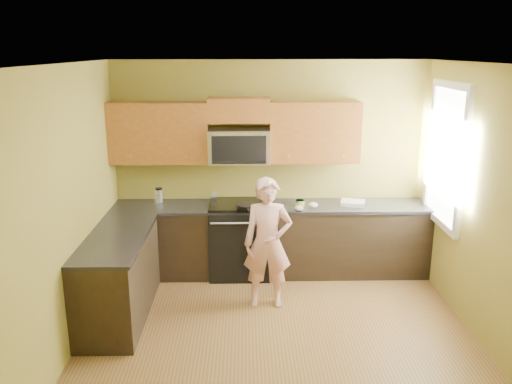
{
  "coord_description": "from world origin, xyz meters",
  "views": [
    {
      "loc": [
        -0.33,
        -4.56,
        2.83
      ],
      "look_at": [
        -0.2,
        1.3,
        1.2
      ],
      "focal_mm": 36.33,
      "sensor_mm": 36.0,
      "label": 1
    }
  ],
  "objects_px": {
    "microwave": "(239,162)",
    "butter_tub": "(300,205)",
    "frying_pan": "(247,208)",
    "travel_mug": "(160,202)",
    "woman": "(268,243)",
    "stove": "(240,239)"
  },
  "relations": [
    {
      "from": "butter_tub",
      "to": "microwave",
      "type": "bearing_deg",
      "value": 170.19
    },
    {
      "from": "microwave",
      "to": "travel_mug",
      "type": "bearing_deg",
      "value": 177.97
    },
    {
      "from": "microwave",
      "to": "butter_tub",
      "type": "relative_size",
      "value": 6.5
    },
    {
      "from": "stove",
      "to": "microwave",
      "type": "height_order",
      "value": "microwave"
    },
    {
      "from": "frying_pan",
      "to": "travel_mug",
      "type": "distance_m",
      "value": 1.18
    },
    {
      "from": "woman",
      "to": "travel_mug",
      "type": "distance_m",
      "value": 1.7
    },
    {
      "from": "stove",
      "to": "microwave",
      "type": "relative_size",
      "value": 1.25
    },
    {
      "from": "butter_tub",
      "to": "travel_mug",
      "type": "distance_m",
      "value": 1.8
    },
    {
      "from": "woman",
      "to": "butter_tub",
      "type": "relative_size",
      "value": 12.67
    },
    {
      "from": "butter_tub",
      "to": "frying_pan",
      "type": "bearing_deg",
      "value": -162.64
    },
    {
      "from": "frying_pan",
      "to": "woman",
      "type": "bearing_deg",
      "value": -77.57
    },
    {
      "from": "frying_pan",
      "to": "butter_tub",
      "type": "distance_m",
      "value": 0.71
    },
    {
      "from": "microwave",
      "to": "frying_pan",
      "type": "height_order",
      "value": "microwave"
    },
    {
      "from": "stove",
      "to": "frying_pan",
      "type": "xyz_separation_m",
      "value": [
        0.09,
        -0.22,
        0.47
      ]
    },
    {
      "from": "microwave",
      "to": "woman",
      "type": "height_order",
      "value": "microwave"
    },
    {
      "from": "frying_pan",
      "to": "stove",
      "type": "bearing_deg",
      "value": 104.59
    },
    {
      "from": "microwave",
      "to": "frying_pan",
      "type": "distance_m",
      "value": 0.61
    },
    {
      "from": "woman",
      "to": "frying_pan",
      "type": "relative_size",
      "value": 3.6
    },
    {
      "from": "frying_pan",
      "to": "butter_tub",
      "type": "relative_size",
      "value": 3.52
    },
    {
      "from": "stove",
      "to": "travel_mug",
      "type": "bearing_deg",
      "value": 171.1
    },
    {
      "from": "microwave",
      "to": "butter_tub",
      "type": "distance_m",
      "value": 0.94
    },
    {
      "from": "stove",
      "to": "woman",
      "type": "distance_m",
      "value": 0.95
    }
  ]
}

